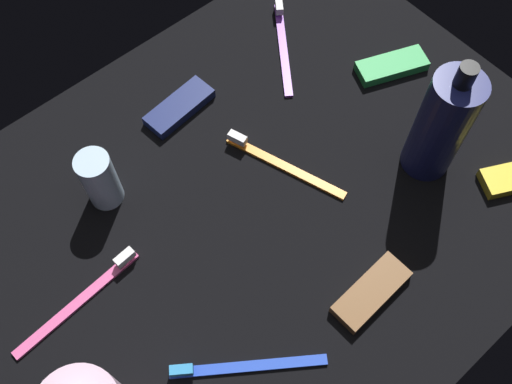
{
  "coord_description": "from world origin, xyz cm",
  "views": [
    {
      "loc": [
        -22.42,
        -26.01,
        67.99
      ],
      "look_at": [
        0.0,
        0.0,
        3.0
      ],
      "focal_mm": 40.84,
      "sensor_mm": 36.0,
      "label": 1
    }
  ],
  "objects_px": {
    "toothbrush_orange": "(278,162)",
    "snack_bar_brown": "(371,292)",
    "snack_bar_navy": "(179,107)",
    "toothbrush_pink": "(85,295)",
    "deodorant_stick": "(100,180)",
    "lotion_bottle": "(441,125)",
    "snack_bar_green": "(392,66)",
    "toothbrush_blue": "(239,367)",
    "toothbrush_purple": "(283,42)"
  },
  "relations": [
    {
      "from": "snack_bar_brown",
      "to": "snack_bar_green",
      "type": "height_order",
      "value": "same"
    },
    {
      "from": "snack_bar_navy",
      "to": "snack_bar_green",
      "type": "bearing_deg",
      "value": -33.29
    },
    {
      "from": "toothbrush_blue",
      "to": "snack_bar_brown",
      "type": "height_order",
      "value": "toothbrush_blue"
    },
    {
      "from": "toothbrush_pink",
      "to": "snack_bar_navy",
      "type": "height_order",
      "value": "toothbrush_pink"
    },
    {
      "from": "deodorant_stick",
      "to": "snack_bar_green",
      "type": "bearing_deg",
      "value": -12.55
    },
    {
      "from": "toothbrush_blue",
      "to": "deodorant_stick",
      "type": "bearing_deg",
      "value": 87.78
    },
    {
      "from": "snack_bar_green",
      "to": "toothbrush_blue",
      "type": "bearing_deg",
      "value": -136.0
    },
    {
      "from": "toothbrush_blue",
      "to": "toothbrush_purple",
      "type": "height_order",
      "value": "same"
    },
    {
      "from": "lotion_bottle",
      "to": "deodorant_stick",
      "type": "relative_size",
      "value": 2.19
    },
    {
      "from": "lotion_bottle",
      "to": "deodorant_stick",
      "type": "bearing_deg",
      "value": 146.48
    },
    {
      "from": "deodorant_stick",
      "to": "snack_bar_brown",
      "type": "bearing_deg",
      "value": -62.63
    },
    {
      "from": "snack_bar_green",
      "to": "snack_bar_navy",
      "type": "bearing_deg",
      "value": 174.47
    },
    {
      "from": "toothbrush_purple",
      "to": "snack_bar_navy",
      "type": "height_order",
      "value": "toothbrush_purple"
    },
    {
      "from": "lotion_bottle",
      "to": "toothbrush_pink",
      "type": "relative_size",
      "value": 1.07
    },
    {
      "from": "deodorant_stick",
      "to": "snack_bar_navy",
      "type": "distance_m",
      "value": 0.17
    },
    {
      "from": "toothbrush_orange",
      "to": "toothbrush_purple",
      "type": "distance_m",
      "value": 0.21
    },
    {
      "from": "toothbrush_blue",
      "to": "toothbrush_pink",
      "type": "relative_size",
      "value": 0.85
    },
    {
      "from": "lotion_bottle",
      "to": "toothbrush_purple",
      "type": "relative_size",
      "value": 1.28
    },
    {
      "from": "toothbrush_blue",
      "to": "snack_bar_green",
      "type": "bearing_deg",
      "value": 22.33
    },
    {
      "from": "deodorant_stick",
      "to": "snack_bar_brown",
      "type": "height_order",
      "value": "deodorant_stick"
    },
    {
      "from": "toothbrush_orange",
      "to": "toothbrush_purple",
      "type": "height_order",
      "value": "same"
    },
    {
      "from": "toothbrush_orange",
      "to": "toothbrush_pink",
      "type": "relative_size",
      "value": 0.97
    },
    {
      "from": "toothbrush_orange",
      "to": "toothbrush_pink",
      "type": "bearing_deg",
      "value": 177.64
    },
    {
      "from": "toothbrush_purple",
      "to": "snack_bar_brown",
      "type": "height_order",
      "value": "toothbrush_purple"
    },
    {
      "from": "deodorant_stick",
      "to": "toothbrush_blue",
      "type": "distance_m",
      "value": 0.29
    },
    {
      "from": "toothbrush_orange",
      "to": "snack_bar_brown",
      "type": "relative_size",
      "value": 1.67
    },
    {
      "from": "deodorant_stick",
      "to": "snack_bar_green",
      "type": "relative_size",
      "value": 0.85
    },
    {
      "from": "toothbrush_orange",
      "to": "snack_bar_brown",
      "type": "distance_m",
      "value": 0.21
    },
    {
      "from": "toothbrush_pink",
      "to": "snack_bar_brown",
      "type": "relative_size",
      "value": 1.73
    },
    {
      "from": "toothbrush_blue",
      "to": "snack_bar_navy",
      "type": "height_order",
      "value": "toothbrush_blue"
    },
    {
      "from": "toothbrush_blue",
      "to": "snack_bar_brown",
      "type": "xyz_separation_m",
      "value": [
        0.18,
        -0.04,
        0.0
      ]
    },
    {
      "from": "toothbrush_orange",
      "to": "toothbrush_pink",
      "type": "xyz_separation_m",
      "value": [
        -0.3,
        0.01,
        0.0
      ]
    },
    {
      "from": "deodorant_stick",
      "to": "snack_bar_brown",
      "type": "distance_m",
      "value": 0.36
    },
    {
      "from": "toothbrush_purple",
      "to": "toothbrush_orange",
      "type": "bearing_deg",
      "value": -133.65
    },
    {
      "from": "snack_bar_navy",
      "to": "toothbrush_pink",
      "type": "bearing_deg",
      "value": -156.21
    },
    {
      "from": "deodorant_stick",
      "to": "toothbrush_purple",
      "type": "relative_size",
      "value": 0.58
    },
    {
      "from": "toothbrush_purple",
      "to": "deodorant_stick",
      "type": "bearing_deg",
      "value": -172.87
    },
    {
      "from": "lotion_bottle",
      "to": "toothbrush_blue",
      "type": "bearing_deg",
      "value": -172.83
    },
    {
      "from": "deodorant_stick",
      "to": "toothbrush_pink",
      "type": "height_order",
      "value": "deodorant_stick"
    },
    {
      "from": "toothbrush_pink",
      "to": "toothbrush_blue",
      "type": "bearing_deg",
      "value": -64.91
    },
    {
      "from": "toothbrush_pink",
      "to": "toothbrush_purple",
      "type": "xyz_separation_m",
      "value": [
        0.45,
        0.14,
        0.0
      ]
    },
    {
      "from": "toothbrush_orange",
      "to": "snack_bar_navy",
      "type": "relative_size",
      "value": 1.67
    },
    {
      "from": "snack_bar_navy",
      "to": "deodorant_stick",
      "type": "bearing_deg",
      "value": -169.08
    },
    {
      "from": "lotion_bottle",
      "to": "toothbrush_purple",
      "type": "xyz_separation_m",
      "value": [
        -0.01,
        0.28,
        -0.08
      ]
    },
    {
      "from": "lotion_bottle",
      "to": "toothbrush_pink",
      "type": "distance_m",
      "value": 0.48
    },
    {
      "from": "lotion_bottle",
      "to": "toothbrush_pink",
      "type": "height_order",
      "value": "lotion_bottle"
    },
    {
      "from": "lotion_bottle",
      "to": "toothbrush_orange",
      "type": "distance_m",
      "value": 0.21
    },
    {
      "from": "snack_bar_green",
      "to": "deodorant_stick",
      "type": "bearing_deg",
      "value": -170.87
    },
    {
      "from": "toothbrush_blue",
      "to": "toothbrush_orange",
      "type": "relative_size",
      "value": 0.88
    },
    {
      "from": "toothbrush_blue",
      "to": "snack_bar_green",
      "type": "xyz_separation_m",
      "value": [
        0.45,
        0.18,
        0.0
      ]
    }
  ]
}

